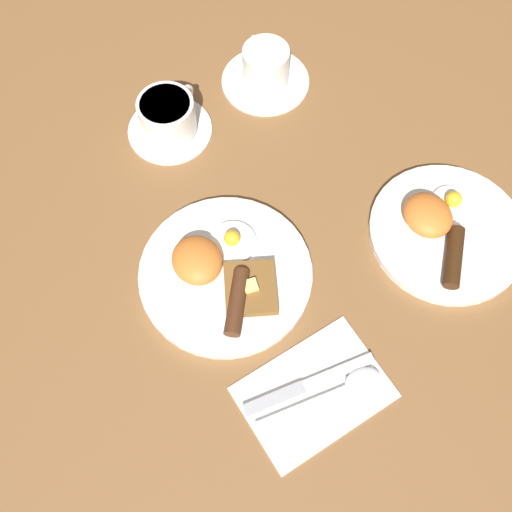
% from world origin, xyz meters
% --- Properties ---
extents(ground_plane, '(3.00, 3.00, 0.00)m').
position_xyz_m(ground_plane, '(0.00, 0.00, 0.00)').
color(ground_plane, brown).
extents(breakfast_plate_near, '(0.26, 0.26, 0.05)m').
position_xyz_m(breakfast_plate_near, '(-0.00, -0.00, 0.01)').
color(breakfast_plate_near, silver).
rests_on(breakfast_plate_near, ground_plane).
extents(breakfast_plate_far, '(0.24, 0.24, 0.05)m').
position_xyz_m(breakfast_plate_far, '(0.09, 0.34, 0.01)').
color(breakfast_plate_far, silver).
rests_on(breakfast_plate_far, ground_plane).
extents(teacup_near, '(0.15, 0.15, 0.07)m').
position_xyz_m(teacup_near, '(-0.29, 0.04, 0.03)').
color(teacup_near, silver).
rests_on(teacup_near, ground_plane).
extents(teacup_far, '(0.16, 0.16, 0.08)m').
position_xyz_m(teacup_far, '(-0.31, 0.23, 0.03)').
color(teacup_far, silver).
rests_on(teacup_far, ground_plane).
extents(napkin, '(0.16, 0.21, 0.01)m').
position_xyz_m(napkin, '(0.22, 0.03, 0.00)').
color(napkin, white).
rests_on(napkin, ground_plane).
extents(knife, '(0.03, 0.20, 0.01)m').
position_xyz_m(knife, '(0.20, 0.02, 0.01)').
color(knife, silver).
rests_on(knife, napkin).
extents(spoon, '(0.04, 0.19, 0.01)m').
position_xyz_m(spoon, '(0.23, 0.08, 0.01)').
color(spoon, silver).
rests_on(spoon, napkin).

